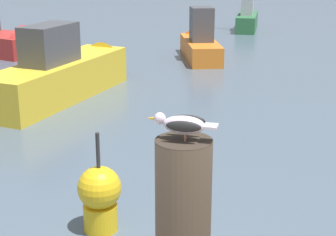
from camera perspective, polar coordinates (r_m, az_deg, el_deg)
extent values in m
cylinder|color=#382D23|center=(3.14, 1.58, -11.76)|extent=(0.32, 0.32, 1.09)
cylinder|color=tan|center=(2.92, 1.94, -1.90)|extent=(0.01, 0.01, 0.04)
cylinder|color=tan|center=(2.89, 1.79, -2.13)|extent=(0.01, 0.01, 0.04)
ellipsoid|color=silver|center=(2.89, 1.69, -0.73)|extent=(0.24, 0.20, 0.10)
sphere|color=silver|center=(2.91, -0.86, -0.02)|extent=(0.06, 0.06, 0.06)
cone|color=gold|center=(2.92, -1.90, -0.02)|extent=(0.05, 0.04, 0.02)
cube|color=silver|center=(2.86, 4.53, -0.85)|extent=(0.10, 0.11, 0.01)
ellipsoid|color=#262626|center=(2.93, 2.12, -0.22)|extent=(0.18, 0.13, 0.06)
ellipsoid|color=#262626|center=(2.83, 1.64, -0.90)|extent=(0.18, 0.13, 0.06)
cube|color=yellow|center=(13.32, -11.34, 3.93)|extent=(4.05, 4.24, 0.93)
cone|color=yellow|center=(15.49, -5.92, 6.22)|extent=(1.55, 1.55, 1.10)
cube|color=#47474C|center=(12.90, -12.32, 7.59)|extent=(1.54, 1.58, 0.90)
cone|color=#B72D28|center=(18.37, -13.41, 7.21)|extent=(1.93, 1.93, 1.37)
cube|color=orange|center=(17.99, 3.42, 7.19)|extent=(1.75, 3.36, 0.62)
cone|color=orange|center=(19.80, 2.62, 8.23)|extent=(1.06, 1.06, 0.87)
cube|color=#47474C|center=(17.70, 3.55, 9.81)|extent=(0.88, 0.99, 1.09)
cube|color=#2D6B3D|center=(24.84, 8.30, 9.95)|extent=(2.31, 3.08, 0.70)
cone|color=#2D6B3D|center=(26.58, 8.53, 10.49)|extent=(1.01, 1.01, 0.74)
cube|color=#B2B2B7|center=(24.46, 8.34, 11.63)|extent=(0.94, 1.11, 0.82)
cylinder|color=yellow|center=(7.16, -7.09, -10.30)|extent=(0.44, 0.44, 0.35)
sphere|color=yellow|center=(6.97, -7.22, -7.29)|extent=(0.56, 0.56, 0.56)
cylinder|color=#2D2D2D|center=(6.79, -7.37, -3.54)|extent=(0.05, 0.05, 0.50)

